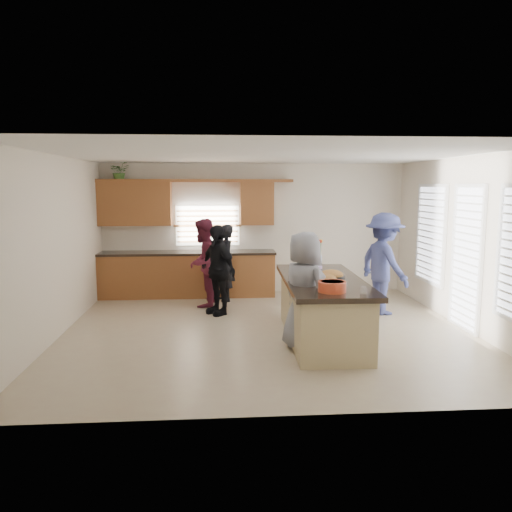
{
  "coord_description": "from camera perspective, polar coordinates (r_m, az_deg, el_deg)",
  "views": [
    {
      "loc": [
        -0.75,
        -7.77,
        2.34
      ],
      "look_at": [
        -0.14,
        0.54,
        1.15
      ],
      "focal_mm": 35.0,
      "sensor_mm": 36.0,
      "label": 1
    }
  ],
  "objects": [
    {
      "name": "platter_back",
      "position": [
        7.95,
        6.08,
        -1.8
      ],
      "size": [
        0.36,
        0.36,
        0.15
      ],
      "color": "black",
      "rests_on": "island"
    },
    {
      "name": "woman_right_front",
      "position": [
        7.1,
        5.52,
        -4.04
      ],
      "size": [
        0.89,
        0.99,
        1.7
      ],
      "primitive_type": "imported",
      "rotation": [
        0.0,
        0.0,
        2.11
      ],
      "color": "gray",
      "rests_on": "ground"
    },
    {
      "name": "platter_front",
      "position": [
        7.24,
        7.57,
        -2.79
      ],
      "size": [
        0.5,
        0.5,
        0.2
      ],
      "color": "black",
      "rests_on": "island"
    },
    {
      "name": "woman_left_front",
      "position": [
        9.05,
        -4.4,
        -1.58
      ],
      "size": [
        0.88,
        1.01,
        1.64
      ],
      "primitive_type": "imported",
      "rotation": [
        0.0,
        0.0,
        -0.96
      ],
      "color": "black",
      "rests_on": "ground"
    },
    {
      "name": "woman_right_back",
      "position": [
        9.34,
        14.41,
        -0.85
      ],
      "size": [
        1.05,
        1.36,
        1.85
      ],
      "primitive_type": "imported",
      "rotation": [
        0.0,
        0.0,
        1.92
      ],
      "color": "navy",
      "rests_on": "ground"
    },
    {
      "name": "platter_mid",
      "position": [
        7.68,
        8.62,
        -2.18
      ],
      "size": [
        0.4,
        0.4,
        0.16
      ],
      "color": "black",
      "rests_on": "island"
    },
    {
      "name": "right_wall_glazing",
      "position": [
        8.67,
        23.07,
        0.86
      ],
      "size": [
        0.06,
        4.0,
        2.25
      ],
      "color": "white",
      "rests_on": "ground"
    },
    {
      "name": "clear_cup",
      "position": [
        6.6,
        12.18,
        -3.81
      ],
      "size": [
        0.09,
        0.09,
        0.09
      ],
      "primitive_type": "cylinder",
      "color": "white",
      "rests_on": "island"
    },
    {
      "name": "plate_stack",
      "position": [
        8.45,
        6.81,
        -1.25
      ],
      "size": [
        0.23,
        0.23,
        0.04
      ],
      "primitive_type": "cylinder",
      "color": "#B392D4",
      "rests_on": "island"
    },
    {
      "name": "woman_left_back",
      "position": [
        10.1,
        -3.53,
        -0.8
      ],
      "size": [
        0.47,
        0.62,
        1.55
      ],
      "primitive_type": "imported",
      "rotation": [
        0.0,
        0.0,
        -1.39
      ],
      "color": "black",
      "rests_on": "ground"
    },
    {
      "name": "potted_plant",
      "position": [
        10.79,
        -15.32,
        9.29
      ],
      "size": [
        0.47,
        0.44,
        0.43
      ],
      "primitive_type": "imported",
      "rotation": [
        0.0,
        0.0,
        0.33
      ],
      "color": "#44722D",
      "rests_on": "back_cabinetry"
    },
    {
      "name": "island",
      "position": [
        7.66,
        7.57,
        -6.21
      ],
      "size": [
        1.22,
        2.73,
        0.95
      ],
      "rotation": [
        0.0,
        0.0,
        -0.03
      ],
      "color": "tan",
      "rests_on": "ground"
    },
    {
      "name": "flower_vase",
      "position": [
        8.76,
        7.19,
        0.5
      ],
      "size": [
        0.14,
        0.14,
        0.45
      ],
      "color": "silver",
      "rests_on": "island"
    },
    {
      "name": "salad_bowl",
      "position": [
        6.61,
        8.69,
        -3.4
      ],
      "size": [
        0.37,
        0.37,
        0.14
      ],
      "color": "#E84D2A",
      "rests_on": "island"
    },
    {
      "name": "floor",
      "position": [
        8.15,
        1.24,
        -8.56
      ],
      "size": [
        6.5,
        6.5,
        0.0
      ],
      "primitive_type": "plane",
      "color": "#BAAC8A",
      "rests_on": "ground"
    },
    {
      "name": "room_shell",
      "position": [
        7.82,
        1.29,
        4.91
      ],
      "size": [
        6.52,
        6.02,
        2.81
      ],
      "color": "silver",
      "rests_on": "ground"
    },
    {
      "name": "woman_left_mid",
      "position": [
        9.67,
        -6.02,
        -0.79
      ],
      "size": [
        0.87,
        0.99,
        1.7
      ],
      "primitive_type": "imported",
      "rotation": [
        0.0,
        0.0,
        -1.89
      ],
      "color": "maroon",
      "rests_on": "ground"
    },
    {
      "name": "back_cabinetry",
      "position": [
        10.63,
        -8.06,
        0.32
      ],
      "size": [
        4.08,
        0.66,
        2.46
      ],
      "color": "#96572B",
      "rests_on": "ground"
    }
  ]
}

